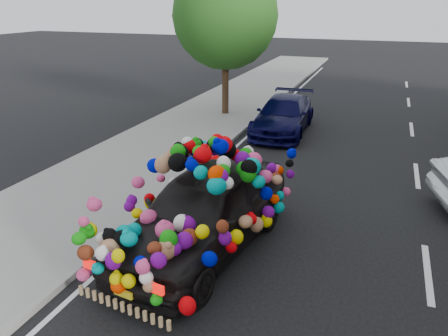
# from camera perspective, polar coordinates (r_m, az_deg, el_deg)

# --- Properties ---
(ground) EXTENTS (100.00, 100.00, 0.00)m
(ground) POSITION_cam_1_polar(r_m,az_deg,el_deg) (9.19, 2.01, -9.10)
(ground) COLOR black
(ground) RESTS_ON ground
(sidewalk) EXTENTS (4.00, 60.00, 0.12)m
(sidewalk) POSITION_cam_1_polar(r_m,az_deg,el_deg) (11.11, -19.59, -4.43)
(sidewalk) COLOR gray
(sidewalk) RESTS_ON ground
(kerb) EXTENTS (0.15, 60.00, 0.13)m
(kerb) POSITION_cam_1_polar(r_m,az_deg,el_deg) (10.04, -10.89, -6.27)
(kerb) COLOR gray
(kerb) RESTS_ON ground
(lane_markings) EXTENTS (6.00, 50.00, 0.01)m
(lane_markings) POSITION_cam_1_polar(r_m,az_deg,el_deg) (8.92, 25.07, -12.29)
(lane_markings) COLOR silver
(lane_markings) RESTS_ON ground
(tree_near_sidewalk) EXTENTS (4.20, 4.20, 6.13)m
(tree_near_sidewalk) POSITION_cam_1_polar(r_m,az_deg,el_deg) (18.17, 0.18, 19.25)
(tree_near_sidewalk) COLOR #332114
(tree_near_sidewalk) RESTS_ON ground
(plush_art_car) EXTENTS (2.93, 5.20, 2.26)m
(plush_art_car) POSITION_cam_1_polar(r_m,az_deg,el_deg) (8.33, -2.68, -3.41)
(plush_art_car) COLOR black
(plush_art_car) RESTS_ON ground
(navy_sedan) EXTENTS (1.93, 4.50, 1.29)m
(navy_sedan) POSITION_cam_1_polar(r_m,az_deg,el_deg) (16.35, 7.77, 6.87)
(navy_sedan) COLOR black
(navy_sedan) RESTS_ON ground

